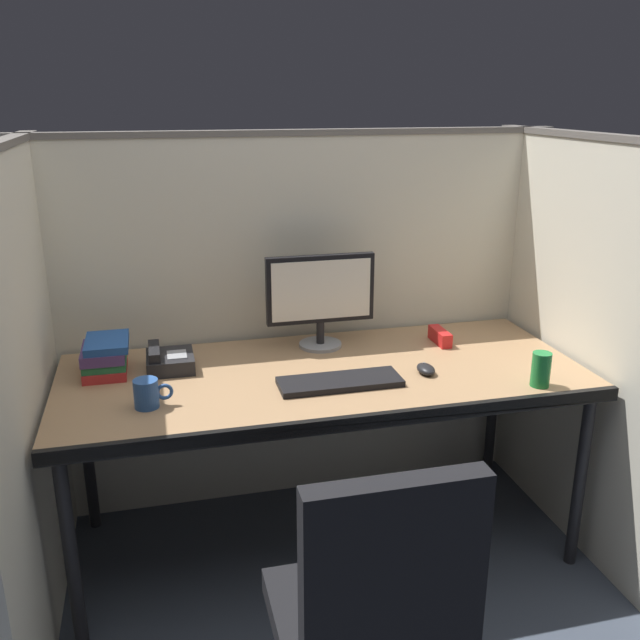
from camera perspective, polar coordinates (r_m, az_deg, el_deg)
ground_plane at (r=2.66m, az=1.94°, el=-21.59°), size 8.00×8.00×0.00m
cubicle_partition_rear at (r=2.92m, az=-1.86°, el=-0.08°), size 2.21×0.06×1.57m
cubicle_partition_left at (r=2.39m, az=-23.04°, el=-5.86°), size 0.06×1.41×1.57m
cubicle_partition_right at (r=2.83m, az=20.78°, el=-1.93°), size 0.06×1.41×1.57m
desk at (r=2.54m, az=0.34°, el=-5.36°), size 1.90×0.80×0.74m
monitor_center at (r=2.70m, az=0.04°, el=2.10°), size 0.43×0.17×0.37m
keyboard_main at (r=2.41m, az=1.65°, el=-5.14°), size 0.43×0.15×0.02m
computer_mouse at (r=2.53m, az=8.75°, el=-4.04°), size 0.06×0.10×0.04m
coffee_mug at (r=2.30m, az=-14.10°, el=-5.92°), size 0.13×0.08×0.09m
desk_phone at (r=2.59m, az=-12.43°, el=-3.28°), size 0.17×0.19×0.09m
book_stack at (r=2.61m, az=-17.37°, el=-2.88°), size 0.17×0.22×0.13m
red_stapler at (r=2.84m, az=9.90°, el=-1.34°), size 0.04×0.15×0.06m
soda_can at (r=2.50m, az=17.82°, el=-3.92°), size 0.07×0.07×0.12m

